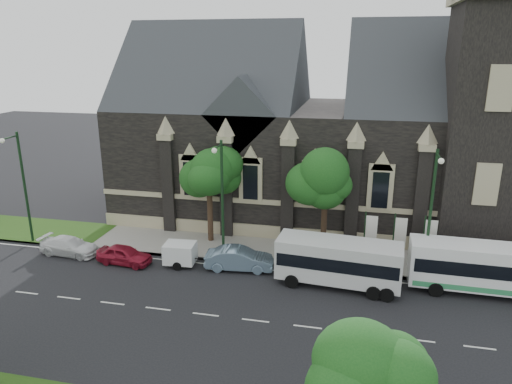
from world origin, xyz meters
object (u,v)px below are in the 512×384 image
(shuttle_bus, at_px, (339,260))
(banner_flag_center, at_px, (398,235))
(tree_walk_left, at_px, (212,173))
(street_lamp_mid, at_px, (221,195))
(street_lamp_near, at_px, (431,209))
(banner_flag_right, at_px, (428,238))
(banner_flag_left, at_px, (369,233))
(tour_coach, at_px, (502,269))
(street_lamp_far, at_px, (22,182))
(tree_walk_right, at_px, (329,178))
(car_far_red, at_px, (124,255))
(sedan, at_px, (239,259))
(tree_park_east, at_px, (377,373))
(car_far_white, at_px, (70,246))
(box_trailer, at_px, (180,253))

(shuttle_bus, bearing_deg, banner_flag_center, 48.01)
(tree_walk_left, height_order, street_lamp_mid, street_lamp_mid)
(street_lamp_near, height_order, banner_flag_right, street_lamp_near)
(banner_flag_left, distance_m, banner_flag_center, 2.00)
(street_lamp_near, relative_size, banner_flag_left, 2.25)
(tour_coach, bearing_deg, street_lamp_far, 179.92)
(tree_walk_right, relative_size, car_far_red, 1.93)
(banner_flag_left, relative_size, sedan, 0.83)
(tree_park_east, relative_size, sedan, 1.31)
(tree_walk_right, relative_size, tour_coach, 0.70)
(street_lamp_far, xyz_separation_m, car_far_red, (9.11, -1.79, -4.42))
(tour_coach, relative_size, sedan, 2.32)
(sedan, distance_m, car_far_white, 13.18)
(car_far_white, bearing_deg, banner_flag_right, -79.63)
(tree_walk_left, distance_m, sedan, 7.44)
(tree_walk_left, height_order, shuttle_bus, tree_walk_left)
(street_lamp_mid, distance_m, car_far_red, 8.38)
(street_lamp_far, bearing_deg, box_trailer, -5.18)
(tree_walk_left, relative_size, street_lamp_far, 0.85)
(banner_flag_center, distance_m, tour_coach, 6.77)
(banner_flag_left, height_order, shuttle_bus, banner_flag_left)
(tree_walk_right, relative_size, street_lamp_mid, 0.87)
(street_lamp_mid, distance_m, street_lamp_far, 16.00)
(tree_walk_left, xyz_separation_m, sedan, (3.27, -4.50, -4.94))
(banner_flag_right, bearing_deg, sedan, -167.68)
(street_lamp_far, relative_size, car_far_white, 1.96)
(banner_flag_right, relative_size, car_far_white, 0.87)
(tree_park_east, bearing_deg, banner_flag_right, 77.35)
(street_lamp_near, height_order, car_far_white, street_lamp_near)
(tree_walk_left, height_order, banner_flag_center, tree_walk_left)
(tree_walk_right, relative_size, street_lamp_near, 0.87)
(banner_flag_right, distance_m, shuttle_bus, 6.98)
(tree_park_east, relative_size, tree_walk_right, 0.81)
(shuttle_bus, relative_size, box_trailer, 2.56)
(tree_park_east, relative_size, banner_flag_right, 1.57)
(banner_flag_left, relative_size, box_trailer, 1.25)
(tree_walk_right, relative_size, banner_flag_center, 1.95)
(tree_walk_right, distance_m, tour_coach, 12.74)
(tree_walk_right, xyz_separation_m, car_far_white, (-18.92, -4.83, -5.15))
(tree_walk_left, bearing_deg, banner_flag_right, -6.04)
(tree_walk_left, relative_size, street_lamp_mid, 0.85)
(tour_coach, distance_m, sedan, 16.97)
(tree_park_east, height_order, street_lamp_far, street_lamp_far)
(tree_walk_right, xyz_separation_m, banner_flag_left, (3.08, -1.71, -3.43))
(banner_flag_left, bearing_deg, car_far_red, -167.84)
(car_far_white, bearing_deg, shuttle_bus, -88.04)
(car_far_white, bearing_deg, street_lamp_mid, -80.57)
(street_lamp_far, bearing_deg, tree_walk_left, 14.26)
(tree_walk_right, bearing_deg, tree_park_east, -81.58)
(street_lamp_near, height_order, tour_coach, street_lamp_near)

